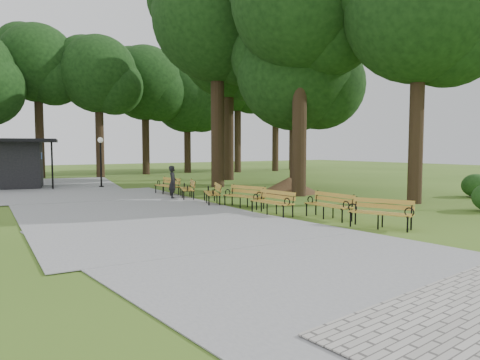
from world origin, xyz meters
TOP-DOWN VIEW (x-y plane):
  - ground at (0.00, 0.00)m, footprint 100.00×100.00m
  - path at (-4.00, 3.00)m, footprint 12.00×38.00m
  - person at (-0.79, 5.19)m, footprint 0.58×0.67m
  - kiosk at (-6.62, 15.16)m, footprint 5.29×4.82m
  - lamp_post at (-2.00, 12.74)m, footprint 0.32×0.32m
  - dirt_mound at (5.35, 4.30)m, footprint 2.80×2.80m
  - bench_0 at (1.28, -4.96)m, footprint 1.35×2.00m
  - bench_1 at (1.24, -2.85)m, footprint 0.68×1.91m
  - bench_2 at (0.15, -1.16)m, footprint 0.81×1.95m
  - bench_3 at (0.36, 0.96)m, footprint 1.15×2.00m
  - bench_4 at (-0.12, 2.70)m, footprint 1.30×2.00m
  - bench_5 at (-0.18, 4.96)m, footprint 1.26×2.00m
  - bench_6 at (-0.31, 6.97)m, footprint 0.76×1.94m
  - lawn_tree_0 at (4.94, 3.04)m, footprint 6.69×6.69m
  - lawn_tree_1 at (6.46, 5.14)m, footprint 6.49×6.49m
  - lawn_tree_2 at (4.06, 9.48)m, footprint 7.67×7.67m
  - lawn_tree_3 at (7.20, -1.84)m, footprint 6.26×6.26m
  - lawn_tree_4 at (7.65, 14.13)m, footprint 6.90×6.90m
  - lawn_tree_5 at (9.52, 8.14)m, footprint 5.11×5.11m
  - tree_backdrop at (6.36, 22.95)m, footprint 37.04×9.39m
  - shrub_1 at (11.72, -1.97)m, footprint 1.31×1.31m

SIDE VIEW (x-z plane):
  - ground at x=0.00m, z-range 0.00..0.00m
  - shrub_1 at x=11.72m, z-range -0.56..0.56m
  - path at x=-4.00m, z-range 0.00..0.06m
  - dirt_mound at x=5.35m, z-range 0.00..0.83m
  - bench_0 at x=1.28m, z-range 0.00..0.88m
  - bench_1 at x=1.24m, z-range 0.00..0.88m
  - bench_2 at x=0.15m, z-range 0.00..0.88m
  - bench_3 at x=0.36m, z-range 0.00..0.88m
  - bench_4 at x=-0.12m, z-range 0.00..0.88m
  - bench_5 at x=-0.18m, z-range 0.00..0.88m
  - bench_6 at x=-0.31m, z-range 0.00..0.88m
  - person at x=-0.79m, z-range 0.00..1.54m
  - kiosk at x=-6.62m, z-range 0.00..2.87m
  - lamp_post at x=-2.00m, z-range 0.67..3.64m
  - lawn_tree_5 at x=9.52m, z-range 1.84..10.74m
  - lawn_tree_1 at x=6.46m, z-range 1.61..11.38m
  - lawn_tree_3 at x=7.20m, z-range 2.47..13.76m
  - tree_backdrop at x=6.36m, z-range 0.00..16.40m
  - lawn_tree_0 at x=4.94m, z-range 2.95..15.67m
  - lawn_tree_4 at x=7.65m, z-range 2.90..15.76m
  - lawn_tree_2 at x=4.06m, z-range 3.04..16.94m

